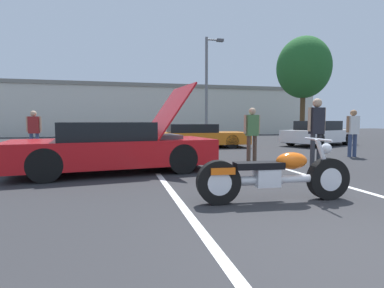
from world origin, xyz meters
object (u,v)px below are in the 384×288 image
object	(u,v)px
tree_background	(304,68)
show_car_hood_open	(115,147)
parked_car_left_row	(195,136)
spectator_by_show_car	(353,129)
motorcycle	(274,176)
spectator_midground	(317,126)
spectator_far_lot	(34,129)
parked_car_right_row	(319,134)
light_pole	(208,83)
spectator_near_motorcycle	(252,130)

from	to	relation	value
tree_background	show_car_hood_open	world-z (taller)	tree_background
tree_background	parked_car_left_row	world-z (taller)	tree_background
spectator_by_show_car	motorcycle	bearing A→B (deg)	-140.35
tree_background	spectator_midground	size ratio (longest dim) A/B	3.69
spectator_far_lot	parked_car_right_row	bearing A→B (deg)	4.97
parked_car_right_row	light_pole	bearing A→B (deg)	104.96
parked_car_right_row	spectator_midground	size ratio (longest dim) A/B	2.48
tree_background	motorcycle	size ratio (longest dim) A/B	2.78
tree_background	motorcycle	distance (m)	17.09
motorcycle	spectator_by_show_car	world-z (taller)	spectator_by_show_car
tree_background	parked_car_left_row	xyz separation A→B (m)	(-8.38, -4.05, -4.17)
tree_background	spectator_far_lot	size ratio (longest dim) A/B	4.19
motorcycle	show_car_hood_open	xyz separation A→B (m)	(-2.37, 3.37, 0.21)
spectator_near_motorcycle	spectator_by_show_car	xyz separation A→B (m)	(3.87, 0.29, -0.01)
parked_car_right_row	spectator_near_motorcycle	xyz separation A→B (m)	(-5.93, -4.81, 0.37)
spectator_far_lot	light_pole	bearing A→B (deg)	37.79
light_pole	motorcycle	distance (m)	15.38
show_car_hood_open	spectator_by_show_car	bearing A→B (deg)	1.61
spectator_by_show_car	parked_car_left_row	bearing A→B (deg)	131.30
light_pole	parked_car_left_row	world-z (taller)	light_pole
motorcycle	parked_car_right_row	bearing A→B (deg)	54.62
show_car_hood_open	parked_car_right_row	xyz separation A→B (m)	(9.93, 5.70, -0.01)
show_car_hood_open	spectator_by_show_car	size ratio (longest dim) A/B	3.02
spectator_midground	parked_car_left_row	bearing A→B (deg)	104.09
show_car_hood_open	parked_car_left_row	bearing A→B (deg)	52.81
motorcycle	show_car_hood_open	bearing A→B (deg)	129.61
spectator_by_show_car	spectator_midground	size ratio (longest dim) A/B	0.88
motorcycle	spectator_far_lot	distance (m)	9.56
tree_background	show_car_hood_open	bearing A→B (deg)	-139.66
tree_background	spectator_near_motorcycle	world-z (taller)	tree_background
tree_background	spectator_far_lot	bearing A→B (deg)	-159.48
motorcycle	parked_car_right_row	distance (m)	11.80
parked_car_right_row	spectator_far_lot	world-z (taller)	spectator_far_lot
motorcycle	spectator_midground	bearing A→B (deg)	49.91
show_car_hood_open	parked_car_right_row	size ratio (longest dim) A/B	1.08
tree_background	spectator_far_lot	distance (m)	16.29
light_pole	spectator_near_motorcycle	world-z (taller)	light_pole
light_pole	motorcycle	world-z (taller)	light_pole
spectator_by_show_car	spectator_near_motorcycle	bearing A→B (deg)	-175.68
motorcycle	tree_background	bearing A→B (deg)	59.12
tree_background	parked_car_right_row	size ratio (longest dim) A/B	1.49
light_pole	spectator_midground	distance (m)	12.06
tree_background	parked_car_left_row	bearing A→B (deg)	-154.22
light_pole	tree_background	xyz separation A→B (m)	(6.19, -1.15, 1.05)
spectator_far_lot	spectator_near_motorcycle	bearing A→B (deg)	-28.15
motorcycle	spectator_by_show_car	bearing A→B (deg)	44.07
tree_background	spectator_near_motorcycle	xyz separation A→B (m)	(-7.94, -9.25, -3.75)
motorcycle	spectator_far_lot	bearing A→B (deg)	128.03
spectator_far_lot	parked_car_left_row	bearing A→B (deg)	13.11
light_pole	parked_car_right_row	xyz separation A→B (m)	(4.19, -5.59, -3.06)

